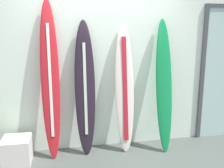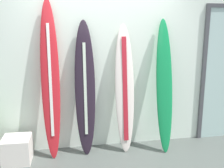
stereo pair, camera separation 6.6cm
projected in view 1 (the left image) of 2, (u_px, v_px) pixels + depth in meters
The scene contains 6 objects.
wall_back at pixel (100, 58), 4.05m from camera, with size 7.20×0.20×2.80m, color white.
surfboard_crimson at pixel (50, 82), 3.68m from camera, with size 0.27×0.33×2.27m.
surfboard_charcoal at pixel (85, 90), 3.82m from camera, with size 0.30×0.30×1.98m.
surfboard_ivory at pixel (124, 90), 3.94m from camera, with size 0.29×0.35×1.93m.
surfboard_emerald at pixel (164, 87), 3.97m from camera, with size 0.27×0.47×2.01m.
display_block_left at pixel (17, 150), 3.68m from camera, with size 0.39×0.39×0.36m.
Camera 1 is at (-0.60, -2.70, 1.91)m, focal length 41.98 mm.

